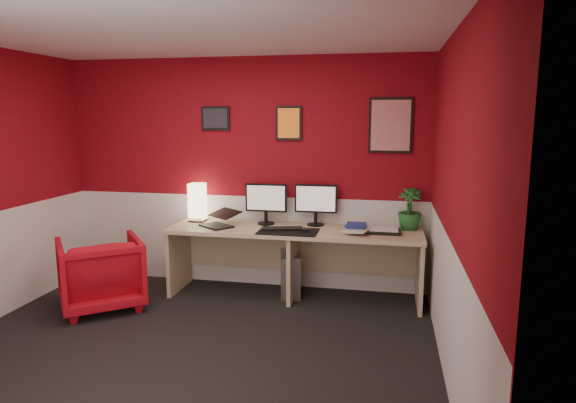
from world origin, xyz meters
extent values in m
cube|color=black|center=(0.00, 0.00, 0.00)|extent=(4.00, 3.50, 0.01)
cube|color=white|center=(0.00, 0.00, 2.50)|extent=(4.00, 3.50, 0.01)
cube|color=maroon|center=(0.00, 1.75, 1.25)|extent=(4.00, 0.01, 2.50)
cube|color=maroon|center=(0.00, -1.75, 1.25)|extent=(4.00, 0.01, 2.50)
cube|color=maroon|center=(2.00, 0.00, 1.25)|extent=(0.01, 3.50, 2.50)
cube|color=silver|center=(0.00, 1.75, 0.50)|extent=(4.00, 0.01, 1.00)
cube|color=silver|center=(2.00, 0.00, 0.50)|extent=(0.01, 3.50, 1.00)
cube|color=tan|center=(0.62, 1.41, 0.36)|extent=(2.60, 0.65, 0.73)
cube|color=#FFE5B2|center=(-0.49, 1.58, 0.93)|extent=(0.16, 0.16, 0.40)
cube|color=black|center=(-0.19, 1.35, 0.84)|extent=(0.40, 0.38, 0.22)
cube|color=black|center=(0.28, 1.58, 1.02)|extent=(0.45, 0.06, 0.58)
cube|color=black|center=(0.81, 1.63, 1.02)|extent=(0.45, 0.06, 0.58)
cube|color=black|center=(0.59, 1.28, 0.73)|extent=(0.60, 0.38, 0.01)
cube|color=black|center=(0.51, 1.34, 0.74)|extent=(0.44, 0.24, 0.02)
cube|color=black|center=(0.75, 1.30, 0.75)|extent=(0.07, 0.11, 0.03)
imported|color=navy|center=(1.16, 1.43, 0.74)|extent=(0.30, 0.36, 0.03)
imported|color=silver|center=(1.16, 1.37, 0.77)|extent=(0.29, 0.35, 0.02)
imported|color=navy|center=(1.16, 1.41, 0.79)|extent=(0.20, 0.26, 0.02)
cube|color=black|center=(1.52, 1.42, 0.74)|extent=(0.35, 0.25, 0.03)
imported|color=#19591E|center=(1.78, 1.62, 0.94)|extent=(0.28, 0.28, 0.43)
cube|color=#99999E|center=(0.57, 1.49, 0.23)|extent=(0.29, 0.48, 0.45)
imported|color=#AA0D19|center=(-1.19, 0.76, 0.35)|extent=(1.07, 1.07, 0.70)
cube|color=black|center=(-0.31, 1.74, 1.85)|extent=(0.32, 0.02, 0.26)
cube|color=orange|center=(0.50, 1.74, 1.80)|extent=(0.28, 0.02, 0.36)
cube|color=red|center=(1.56, 1.74, 1.78)|extent=(0.44, 0.02, 0.56)
camera|label=1|loc=(1.54, -3.51, 1.87)|focal=31.13mm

